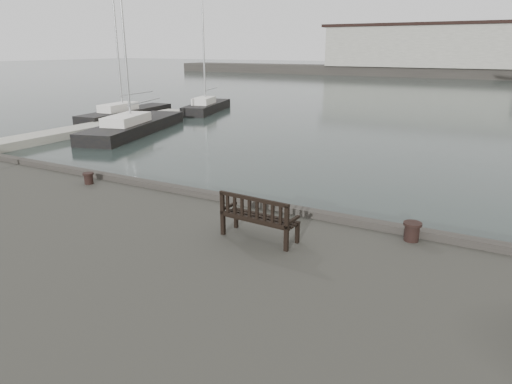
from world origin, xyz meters
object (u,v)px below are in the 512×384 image
(bollard_right, at_px, (412,232))
(bench, at_px, (259,226))
(yacht_c, at_px, (135,129))
(yacht_b, at_px, (127,116))
(bollard_left, at_px, (89,178))
(yacht_d, at_px, (207,109))

(bollard_right, bearing_deg, bench, -152.51)
(bench, height_order, yacht_c, yacht_c)
(yacht_b, xyz_separation_m, yacht_c, (5.25, -4.60, -0.00))
(bollard_left, height_order, yacht_d, yacht_d)
(bollard_left, relative_size, yacht_c, 0.02)
(bollard_left, distance_m, bollard_right, 10.00)
(bench, bearing_deg, yacht_b, 143.51)
(bollard_right, relative_size, yacht_b, 0.03)
(bollard_left, bearing_deg, yacht_b, 131.64)
(yacht_b, bearing_deg, bench, -45.43)
(bollard_right, xyz_separation_m, yacht_b, (-26.82, 18.58, -1.53))
(yacht_b, bearing_deg, yacht_d, 60.24)
(bollard_left, height_order, yacht_c, yacht_c)
(yacht_c, xyz_separation_m, yacht_d, (-1.98, 11.73, -0.01))
(bench, distance_m, bollard_left, 7.04)
(bollard_left, distance_m, yacht_d, 29.39)
(bollard_left, bearing_deg, bollard_right, 1.96)
(bench, bearing_deg, bollard_right, 31.35)
(bollard_left, relative_size, bollard_right, 0.84)
(bollard_left, xyz_separation_m, yacht_c, (-11.57, 14.31, -1.50))
(bench, xyz_separation_m, yacht_d, (-20.47, 27.30, -1.66))
(yacht_b, bearing_deg, bollard_right, -39.78)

